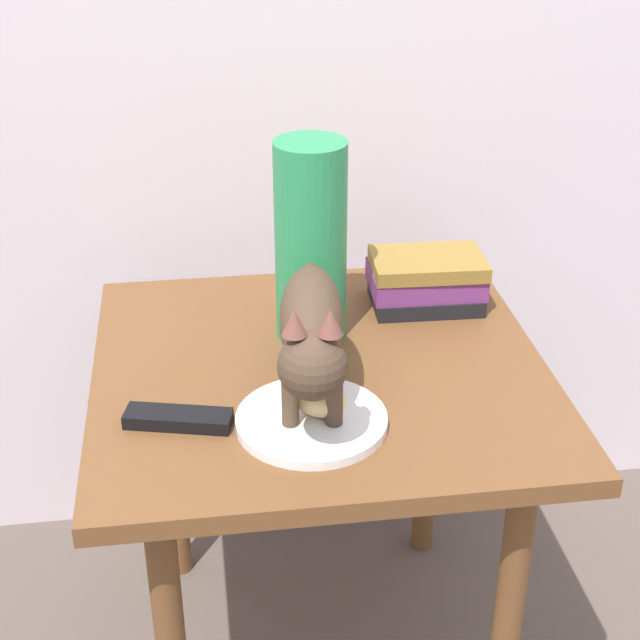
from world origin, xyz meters
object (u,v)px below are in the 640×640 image
tv_remote (178,419)px  plate (312,421)px  book_stack (426,280)px  green_vase (311,242)px  side_table (320,413)px  bread_roll (319,398)px  cat (312,329)px

tv_remote → plate: bearing=6.0°
book_stack → green_vase: bearing=-160.5°
side_table → tv_remote: tv_remote is taller
bread_roll → tv_remote: (-0.20, 0.02, -0.03)m
side_table → bread_roll: 0.20m
book_stack → green_vase: green_vase is taller
bread_roll → green_vase: size_ratio=0.25×
bread_roll → cat: size_ratio=0.17×
tv_remote → side_table: bearing=45.0°
green_vase → book_stack: bearing=19.5°
plate → bread_roll: bearing=30.2°
plate → green_vase: bearing=82.4°
side_table → green_vase: green_vase is taller
side_table → plate: size_ratio=3.26×
bread_roll → plate: bearing=-149.8°
plate → book_stack: 0.42m
plate → green_vase: 0.31m
book_stack → tv_remote: book_stack is taller
book_stack → green_vase: (-0.21, -0.07, 0.12)m
side_table → cat: size_ratio=1.46×
cat → book_stack: cat is taller
side_table → bread_roll: size_ratio=8.73×
plate → bread_roll: bread_roll is taller
side_table → bread_roll: (-0.02, -0.15, 0.13)m
bread_roll → green_vase: 0.29m
plate → cat: 0.13m
side_table → book_stack: size_ratio=3.56×
plate → cat: size_ratio=0.45×
cat → book_stack: bearing=51.5°
side_table → book_stack: book_stack is taller
cat → green_vase: size_ratio=1.47×
plate → tv_remote: (-0.18, 0.03, 0.00)m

